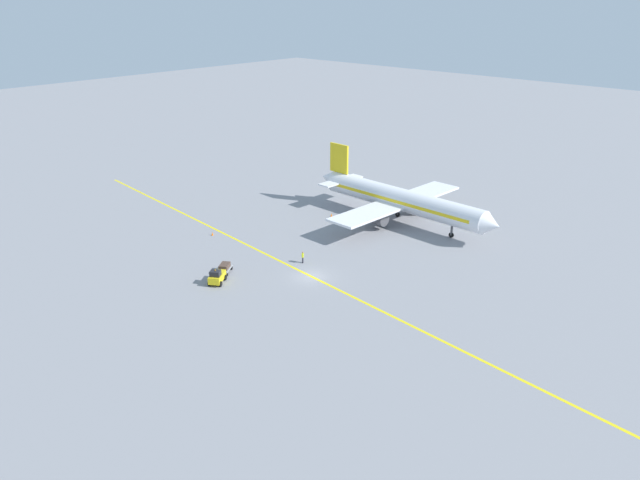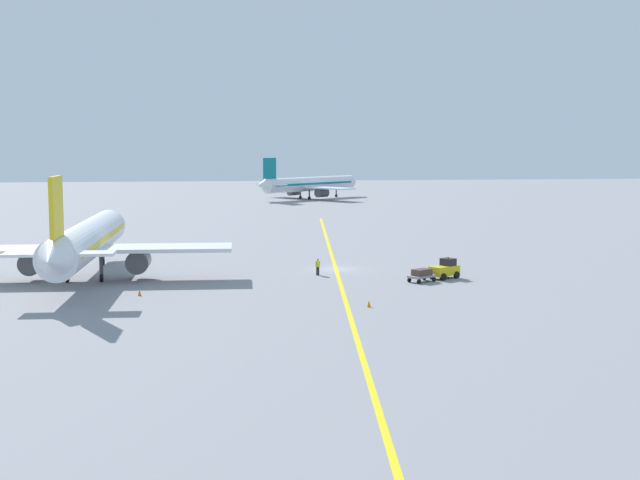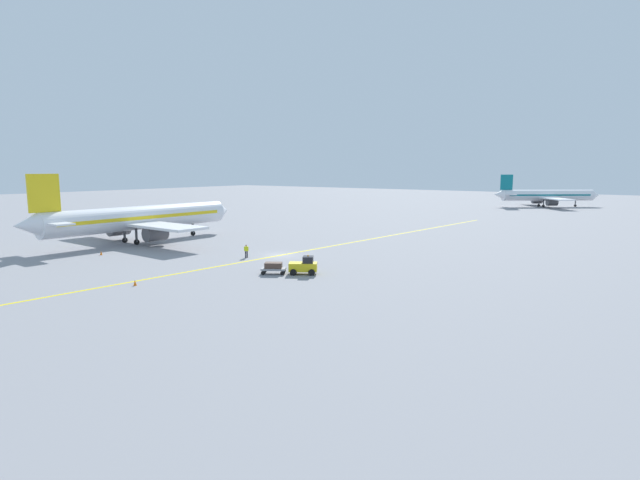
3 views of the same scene
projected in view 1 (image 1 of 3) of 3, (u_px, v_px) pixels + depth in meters
name	position (u px, v px, depth m)	size (l,w,h in m)	color
ground_plane	(311.00, 277.00, 82.25)	(400.00, 400.00, 0.00)	gray
apron_yellow_centreline	(311.00, 277.00, 82.25)	(0.40, 120.00, 0.01)	yellow
airplane_at_gate	(400.00, 200.00, 100.37)	(28.18, 35.50, 10.60)	white
baggage_tug_white	(217.00, 277.00, 80.12)	(3.33, 2.91, 2.11)	gold
baggage_cart_trailing	(225.00, 267.00, 83.19)	(2.94, 2.59, 1.24)	gray
ground_crew_worker	(303.00, 257.00, 86.05)	(0.50, 0.38, 1.68)	#23232D
traffic_cone_near_nose	(331.00, 215.00, 103.92)	(0.32, 0.32, 0.55)	orange
traffic_cone_mid_apron	(212.00, 234.00, 95.92)	(0.32, 0.32, 0.55)	orange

